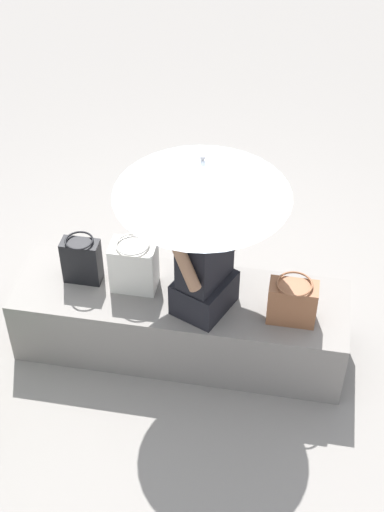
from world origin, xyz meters
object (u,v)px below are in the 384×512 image
person_seated (205,257)px  shoulder_bag_spare (134,266)px  parasol (202,178)px  tote_bag_canvas (292,302)px  handbag_black (82,260)px

person_seated → shoulder_bag_spare: size_ratio=2.66×
parasol → tote_bag_canvas: parasol is taller
person_seated → parasol: 0.51m
handbag_black → tote_bag_canvas: size_ratio=1.11×
handbag_black → shoulder_bag_spare: shoulder_bag_spare is taller
handbag_black → tote_bag_canvas: (-1.29, 0.12, -0.02)m
person_seated → parasol: (0.03, -0.04, 0.51)m
person_seated → shoulder_bag_spare: (0.44, -0.10, -0.22)m
person_seated → tote_bag_canvas: person_seated is taller
parasol → tote_bag_canvas: (-0.54, 0.06, -0.76)m
tote_bag_canvas → shoulder_bag_spare: (0.96, -0.11, 0.03)m
handbag_black → parasol: bearing=175.4°
person_seated → parasol: parasol is taller
tote_bag_canvas → shoulder_bag_spare: size_ratio=0.84×
person_seated → tote_bag_canvas: size_ratio=3.17×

